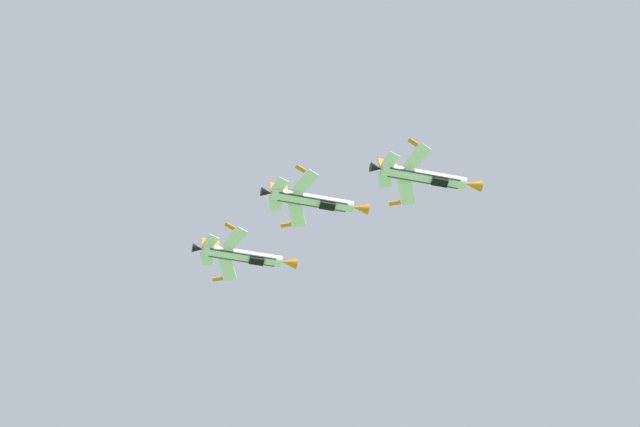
% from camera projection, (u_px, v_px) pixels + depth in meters
% --- Properties ---
extents(fighter_jet_lead, '(15.53, 9.73, 4.93)m').
position_uv_depth(fighter_jet_lead, '(425.00, 177.00, 158.12)').
color(fighter_jet_lead, white).
extents(fighter_jet_left_wing, '(15.53, 9.80, 4.86)m').
position_uv_depth(fighter_jet_left_wing, '(314.00, 200.00, 166.42)').
color(fighter_jet_left_wing, white).
extents(fighter_jet_right_wing, '(15.53, 9.79, 4.87)m').
position_uv_depth(fighter_jet_right_wing, '(244.00, 256.00, 173.39)').
color(fighter_jet_right_wing, white).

